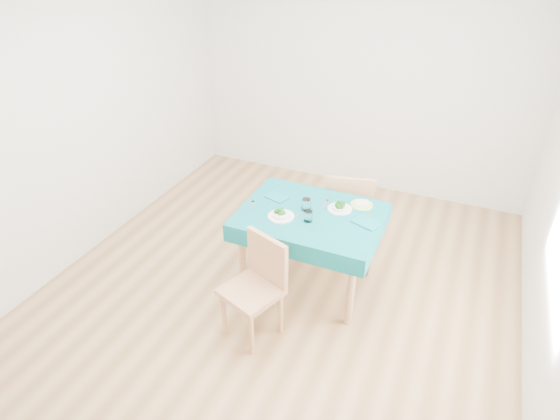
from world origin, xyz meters
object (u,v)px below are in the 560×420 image
at_px(table, 309,250).
at_px(bowl_far, 340,206).
at_px(bowl_near, 281,214).
at_px(chair_near, 251,285).
at_px(side_plate, 362,205).
at_px(chair_far, 351,195).

xyz_separation_m(table, bowl_far, (0.20, 0.15, 0.41)).
bearing_deg(bowl_near, bowl_far, 36.70).
height_order(table, chair_near, chair_near).
distance_m(bowl_near, side_plate, 0.72).
bearing_deg(chair_near, side_plate, 81.94).
bearing_deg(bowl_near, chair_far, 69.75).
height_order(chair_far, bowl_far, chair_far).
xyz_separation_m(chair_near, chair_far, (0.33, 1.51, 0.07)).
bearing_deg(chair_far, side_plate, 102.70).
bearing_deg(chair_far, table, 67.83).
bearing_deg(bowl_near, chair_near, -89.00).
height_order(table, bowl_near, bowl_near).
bearing_deg(side_plate, chair_near, -117.98).
relative_size(bowl_far, side_plate, 1.09).
xyz_separation_m(chair_near, bowl_far, (0.40, 0.89, 0.29)).
xyz_separation_m(bowl_far, side_plate, (0.15, 0.14, -0.03)).
relative_size(chair_near, bowl_near, 4.52).
distance_m(chair_near, chair_far, 1.55).
distance_m(table, bowl_near, 0.48).
height_order(chair_far, bowl_near, chair_far).
height_order(bowl_far, side_plate, bowl_far).
relative_size(table, chair_near, 1.18).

